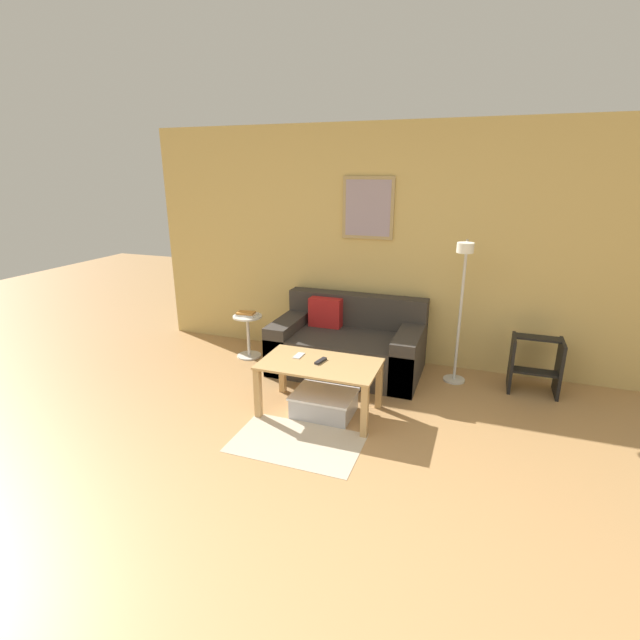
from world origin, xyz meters
name	(u,v)px	position (x,y,z in m)	size (l,w,h in m)	color
ground_plane	(241,586)	(0.00, 0.00, 0.00)	(16.00, 16.00, 0.00)	tan
wall_back	(386,247)	(0.00, 3.34, 1.28)	(5.60, 0.09, 2.55)	#D6B76B
area_rug	(297,442)	(-0.24, 1.34, 0.00)	(1.03, 0.64, 0.01)	#C1B299
couch	(348,346)	(-0.28, 2.86, 0.27)	(1.55, 0.91, 0.77)	#38332D
coffee_table	(320,372)	(-0.24, 1.87, 0.39)	(1.03, 0.59, 0.48)	tan
storage_bin	(324,403)	(-0.19, 1.86, 0.10)	(0.54, 0.42, 0.20)	#B2B2B7
floor_lamp	(461,297)	(0.84, 2.82, 0.92)	(0.22, 0.46, 1.46)	silver
side_table	(248,332)	(-1.46, 2.82, 0.30)	(0.33, 0.33, 0.49)	silver
book_stack	(247,314)	(-1.48, 2.84, 0.51)	(0.23, 0.18, 0.04)	silver
remote_control	(321,361)	(-0.24, 1.89, 0.49)	(0.04, 0.15, 0.02)	#232328
cell_phone	(299,356)	(-0.47, 1.95, 0.48)	(0.07, 0.14, 0.01)	silver
step_stool	(535,363)	(1.58, 2.97, 0.29)	(0.45, 0.34, 0.54)	black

